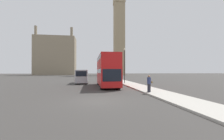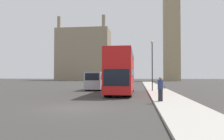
% 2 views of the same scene
% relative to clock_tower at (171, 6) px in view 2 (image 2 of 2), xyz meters
% --- Properties ---
extents(ground_plane, '(300.00, 300.00, 0.00)m').
position_rel_clock_tower_xyz_m(ground_plane, '(-17.40, -79.55, -31.42)').
color(ground_plane, '#383533').
extents(sidewalk_strip, '(2.95, 120.00, 0.15)m').
position_rel_clock_tower_xyz_m(sidewalk_strip, '(-10.93, -79.55, -31.35)').
color(sidewalk_strip, '#ADA89E').
rests_on(sidewalk_strip, ground_plane).
extents(clock_tower, '(6.77, 6.94, 61.33)m').
position_rel_clock_tower_xyz_m(clock_tower, '(0.00, 0.00, 0.00)').
color(clock_tower, tan).
rests_on(clock_tower, ground_plane).
extents(building_block_distant, '(24.64, 13.26, 29.60)m').
position_rel_clock_tower_xyz_m(building_block_distant, '(-39.75, 9.53, -19.24)').
color(building_block_distant, gray).
rests_on(building_block_distant, ground_plane).
extents(red_double_decker_bus, '(2.61, 10.23, 4.65)m').
position_rel_clock_tower_xyz_m(red_double_decker_bus, '(-15.41, -68.61, -28.84)').
color(red_double_decker_bus, red).
rests_on(red_double_decker_bus, ground_plane).
extents(white_van, '(2.22, 6.15, 2.55)m').
position_rel_clock_tower_xyz_m(white_van, '(-19.51, -61.87, -30.05)').
color(white_van, '#B2B7BC').
rests_on(white_van, ground_plane).
extents(pedestrian, '(0.55, 0.39, 1.76)m').
position_rel_clock_tower_xyz_m(pedestrian, '(-11.89, -76.35, -30.39)').
color(pedestrian, '#23232D').
rests_on(pedestrian, sidewalk_strip).
extents(street_lamp, '(0.36, 0.36, 6.33)m').
position_rel_clock_tower_xyz_m(street_lamp, '(-11.78, -64.71, -27.18)').
color(street_lamp, black).
rests_on(street_lamp, sidewalk_strip).
extents(parked_sedan, '(1.83, 4.73, 1.52)m').
position_rel_clock_tower_xyz_m(parked_sedan, '(-20.52, -49.07, -30.74)').
color(parked_sedan, silver).
rests_on(parked_sedan, ground_plane).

